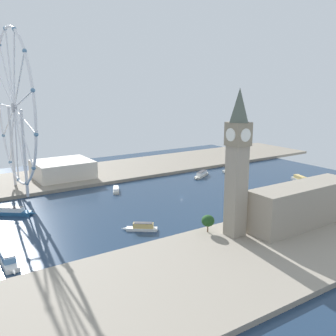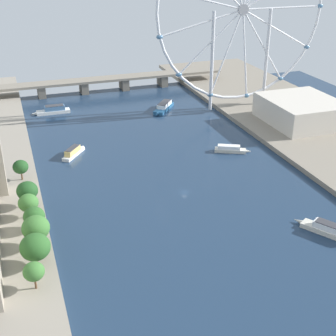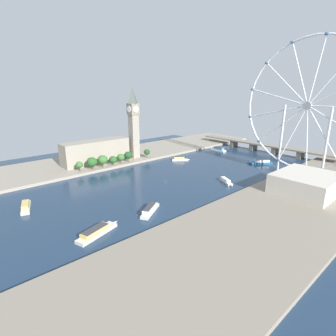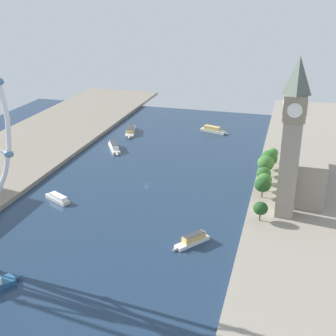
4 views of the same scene
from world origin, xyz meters
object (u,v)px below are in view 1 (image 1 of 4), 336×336
object	(u,v)px
clock_tower	(237,161)
tour_boat_6	(142,227)
tour_boat_0	(233,169)
tour_boat_3	(201,174)
parliament_block	(302,205)
tour_boat_2	(301,179)
tour_boat_1	(13,211)
tour_boat_5	(8,260)
tour_boat_4	(116,190)
riverside_hall	(63,169)
ferris_wheel	(14,109)

from	to	relation	value
clock_tower	tour_boat_6	world-z (taller)	clock_tower
tour_boat_0	tour_boat_3	world-z (taller)	tour_boat_3
parliament_block	tour_boat_2	xyz separation A→B (m)	(79.82, -103.07, -14.39)
tour_boat_1	tour_boat_5	distance (m)	84.28
tour_boat_4	tour_boat_5	world-z (taller)	tour_boat_5
riverside_hall	tour_boat_0	distance (m)	180.47
tour_boat_6	clock_tower	bearing A→B (deg)	169.37
parliament_block	tour_boat_6	xyz separation A→B (m)	(55.35, 90.13, -14.40)
tour_boat_0	tour_boat_6	world-z (taller)	tour_boat_6
tour_boat_2	clock_tower	bearing A→B (deg)	-47.75
ferris_wheel	tour_boat_5	world-z (taller)	ferris_wheel
clock_tower	tour_boat_0	world-z (taller)	clock_tower
parliament_block	tour_boat_0	xyz separation A→B (m)	(152.49, -80.35, -14.44)
parliament_block	tour_boat_0	world-z (taller)	parliament_block
tour_boat_0	tour_boat_3	xyz separation A→B (m)	(-2.74, 45.88, 0.07)
clock_tower	tour_boat_0	bearing A→B (deg)	-42.53
tour_boat_4	tour_boat_0	bearing A→B (deg)	-62.06
tour_boat_2	riverside_hall	bearing A→B (deg)	-107.15
clock_tower	tour_boat_3	xyz separation A→B (m)	(138.85, -83.99, -47.35)
clock_tower	tour_boat_1	size ratio (longest dim) A/B	3.19
parliament_block	ferris_wheel	bearing A→B (deg)	35.68
parliament_block	tour_boat_1	size ratio (longest dim) A/B	2.96
riverside_hall	tour_boat_5	bearing A→B (deg)	152.23
tour_boat_0	tour_boat_3	distance (m)	45.96
tour_boat_0	tour_boat_1	distance (m)	234.94
tour_boat_2	tour_boat_6	distance (m)	194.74
ferris_wheel	tour_boat_0	bearing A→B (deg)	-99.44
riverside_hall	tour_boat_3	distance (m)	139.63
clock_tower	tour_boat_0	xyz separation A→B (m)	(141.59, -129.87, -47.42)
tour_boat_2	tour_boat_6	size ratio (longest dim) A/B	1.33
ferris_wheel	tour_boat_2	size ratio (longest dim) A/B	4.86
ferris_wheel	tour_boat_1	bearing A→B (deg)	160.69
tour_boat_3	tour_boat_4	size ratio (longest dim) A/B	1.32
tour_boat_5	riverside_hall	bearing A→B (deg)	152.68
tour_boat_0	tour_boat_4	distance (m)	143.89
clock_tower	parliament_block	bearing A→B (deg)	-102.42
tour_boat_1	tour_boat_2	bearing A→B (deg)	26.10
ferris_wheel	clock_tower	bearing A→B (deg)	-154.21
tour_boat_1	tour_boat_4	world-z (taller)	tour_boat_1
tour_boat_1	tour_boat_2	size ratio (longest dim) A/B	1.00
clock_tower	tour_boat_5	distance (m)	139.56
parliament_block	tour_boat_5	world-z (taller)	parliament_block
tour_boat_1	tour_boat_6	bearing A→B (deg)	-13.08
clock_tower	riverside_hall	distance (m)	211.03
parliament_block	tour_boat_1	xyz separation A→B (m)	(135.05, 153.94, -14.22)
riverside_hall	clock_tower	bearing A→B (deg)	-169.08
tour_boat_0	tour_boat_5	bearing A→B (deg)	4.87
ferris_wheel	tour_boat_0	size ratio (longest dim) A/B	3.91
tour_boat_0	tour_boat_4	xyz separation A→B (m)	(-4.33, 143.82, -0.37)
tour_boat_2	tour_boat_3	bearing A→B (deg)	-117.61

